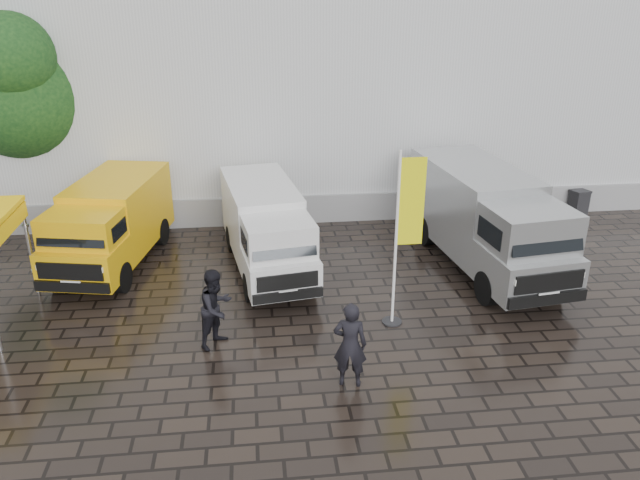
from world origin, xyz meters
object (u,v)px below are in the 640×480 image
Objects in this scene: wheelie_bin at (578,203)px; person_front at (350,345)px; van_white at (266,231)px; van_yellow at (111,226)px; van_silver at (486,222)px; flagpole at (404,232)px; person_tent at (216,308)px.

person_front is (-9.86, -9.20, 0.50)m from wheelie_bin.
person_front is (1.56, -5.89, -0.24)m from van_white.
van_yellow is at bearing -35.23° from person_front.
van_yellow is 9.12m from person_front.
van_silver is at bearing 4.19° from van_yellow.
person_tent is at bearing -173.52° from flagpole.
van_silver is 7.01× the size of wheelie_bin.
van_yellow is 0.81× the size of van_silver.
van_white reaches higher than wheelie_bin.
flagpole is 4.73× the size of wheelie_bin.
flagpole reaches higher than van_white.
van_white is at bearing 1.01° from van_yellow.
person_front is at bearing -148.39° from wheelie_bin.
van_yellow is 2.77× the size of person_tent.
wheelie_bin is at bearing 39.55° from flagpole.
flagpole is (7.79, -4.32, 1.22)m from van_yellow.
van_yellow is 1.20× the size of flagpole.
van_white is 4.20m from person_tent.
wheelie_bin is (16.00, 2.45, -0.77)m from van_yellow.
person_front is (-1.65, -2.42, -1.48)m from flagpole.
van_white is 2.91× the size of person_tent.
person_tent is at bearing -163.56° from van_silver.
person_tent is at bearing -116.98° from van_white.
flagpole is (-3.22, -2.91, 1.02)m from van_silver.
person_tent is at bearing -161.57° from wheelie_bin.
flagpole is at bearing -145.32° from van_silver.
flagpole is at bearing -17.52° from van_yellow.
wheelie_bin is at bearing 30.29° from van_silver.
flagpole reaches higher than person_tent.
person_front is at bearing -83.33° from person_tent.
person_front reaches higher than wheelie_bin.
van_yellow is at bearing 177.31° from wheelie_bin.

